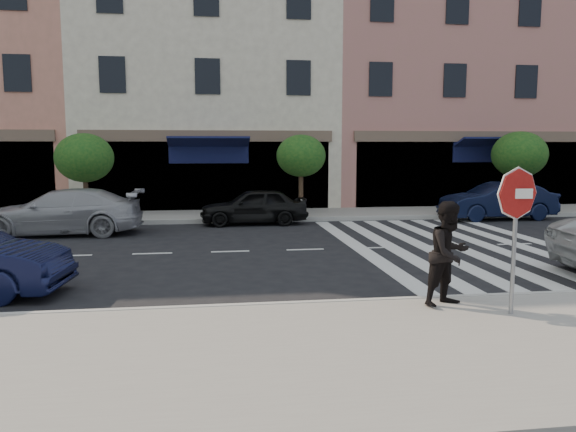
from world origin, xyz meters
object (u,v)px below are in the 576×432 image
object	(u,v)px
car_far_left	(61,212)
stop_sign	(517,207)
car_far_right	(498,201)
car_far_mid	(254,206)
walker	(449,254)

from	to	relation	value
car_far_left	stop_sign	bearing A→B (deg)	43.46
car_far_right	car_far_mid	bearing A→B (deg)	-92.14
car_far_left	car_far_right	bearing A→B (deg)	96.97
stop_sign	walker	size ratio (longest dim) A/B	1.33
stop_sign	car_far_right	bearing A→B (deg)	67.93
stop_sign	car_far_left	xyz separation A→B (m)	(-9.23, 10.22, -1.12)
stop_sign	car_far_mid	distance (m)	12.18
car_far_mid	car_far_right	world-z (taller)	car_far_right
walker	car_far_left	xyz separation A→B (m)	(-8.45, 9.60, -0.30)
walker	car_far_right	distance (m)	13.06
stop_sign	car_far_right	size ratio (longest dim) A/B	0.54
stop_sign	car_far_mid	size ratio (longest dim) A/B	0.61
walker	car_far_right	size ratio (longest dim) A/B	0.41
walker	car_far_left	size ratio (longest dim) A/B	0.35
walker	car_far_mid	bearing A→B (deg)	76.62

